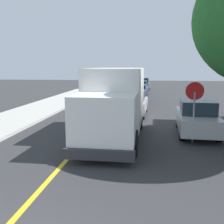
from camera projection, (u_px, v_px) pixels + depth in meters
The scene contains 8 objects.
centre_line_yellow at pixel (92, 132), 14.04m from camera, with size 0.16×56.00×0.01m, color gold.
box_truck at pixel (115, 100), 12.65m from camera, with size 2.47×7.20×3.20m.
parked_car_near at pixel (133, 103), 18.82m from camera, with size 1.97×4.47×1.67m.
parked_car_mid at pixel (137, 95), 24.55m from camera, with size 1.91×4.44×1.67m.
parked_car_far at pixel (139, 89), 30.82m from camera, with size 1.96×4.46×1.67m.
parked_car_furthest at pixel (143, 84), 37.95m from camera, with size 1.96×4.46×1.67m.
parked_van_across at pixel (197, 118), 13.56m from camera, with size 1.96×4.46×1.67m.
stop_sign at pixel (194, 100), 11.87m from camera, with size 0.80×0.10×2.65m.
Camera 1 is at (2.89, -3.41, 3.32)m, focal length 44.49 mm.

